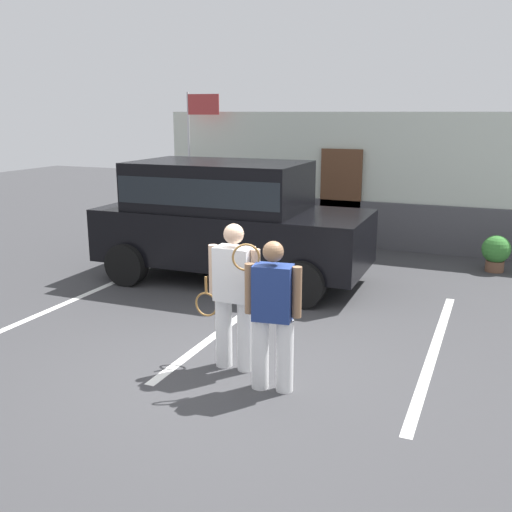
# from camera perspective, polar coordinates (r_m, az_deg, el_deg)

# --- Properties ---
(ground_plane) EXTENTS (40.00, 40.00, 0.00)m
(ground_plane) POSITION_cam_1_polar(r_m,az_deg,el_deg) (6.83, -2.69, -10.96)
(ground_plane) COLOR #38383A
(parking_stripe_0) EXTENTS (0.12, 4.40, 0.01)m
(parking_stripe_0) POSITION_cam_1_polar(r_m,az_deg,el_deg) (9.74, -16.79, -3.85)
(parking_stripe_0) COLOR silver
(parking_stripe_0) RESTS_ON ground_plane
(parking_stripe_1) EXTENTS (0.12, 4.40, 0.01)m
(parking_stripe_1) POSITION_cam_1_polar(r_m,az_deg,el_deg) (8.33, -2.08, -6.26)
(parking_stripe_1) COLOR silver
(parking_stripe_1) RESTS_ON ground_plane
(parking_stripe_2) EXTENTS (0.12, 4.40, 0.01)m
(parking_stripe_2) POSITION_cam_1_polar(r_m,az_deg,el_deg) (7.66, 16.95, -8.72)
(parking_stripe_2) COLOR silver
(parking_stripe_2) RESTS_ON ground_plane
(house_frontage) EXTENTS (9.39, 0.40, 2.87)m
(house_frontage) POSITION_cam_1_polar(r_m,az_deg,el_deg) (12.93, 10.75, 6.86)
(house_frontage) COLOR silver
(house_frontage) RESTS_ON ground_plane
(parked_suv) EXTENTS (4.64, 2.23, 2.05)m
(parked_suv) POSITION_cam_1_polar(r_m,az_deg,el_deg) (10.07, -2.84, 4.00)
(parked_suv) COLOR black
(parked_suv) RESTS_ON ground_plane
(tennis_player_man) EXTENTS (0.88, 0.27, 1.69)m
(tennis_player_man) POSITION_cam_1_polar(r_m,az_deg,el_deg) (6.57, -2.17, -3.84)
(tennis_player_man) COLOR white
(tennis_player_man) RESTS_ON ground_plane
(tennis_player_woman) EXTENTS (0.74, 0.30, 1.61)m
(tennis_player_woman) POSITION_cam_1_polar(r_m,az_deg,el_deg) (6.07, 1.59, -5.63)
(tennis_player_woman) COLOR white
(tennis_player_woman) RESTS_ON ground_plane
(potted_plant_by_porch) EXTENTS (0.51, 0.51, 0.67)m
(potted_plant_by_porch) POSITION_cam_1_polar(r_m,az_deg,el_deg) (11.61, 22.32, 0.40)
(potted_plant_by_porch) COLOR brown
(potted_plant_by_porch) RESTS_ON ground_plane
(flag_pole) EXTENTS (0.80, 0.08, 3.31)m
(flag_pole) POSITION_cam_1_polar(r_m,az_deg,el_deg) (13.76, -5.90, 11.31)
(flag_pole) COLOR silver
(flag_pole) RESTS_ON ground_plane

